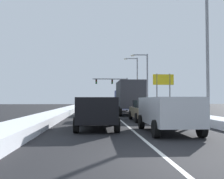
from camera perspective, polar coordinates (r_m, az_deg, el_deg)
ground_plane at (r=26.08m, az=0.52°, el=-5.63°), size 128.70×128.70×0.00m
lane_stripe_between_right_lane_and_center_lane at (r=31.01m, az=-0.15°, el=-5.08°), size 0.14×54.45×0.01m
snow_bank_right_shoulder at (r=31.77m, az=9.47°, el=-4.57°), size 1.62×54.45×0.47m
snow_bank_left_shoulder at (r=31.13m, az=-9.96°, el=-4.56°), size 1.87×54.45×0.52m
suv_silver_right_lane_nearest at (r=12.70m, az=12.00°, el=-4.62°), size 2.16×4.90×1.67m
sedan_tan_right_lane_second at (r=19.30m, az=7.34°, el=-4.56°), size 2.00×4.50×1.51m
box_truck_right_lane_third at (r=26.73m, az=3.66°, el=-1.47°), size 2.53×7.20×3.36m
sedan_white_right_lane_fourth at (r=33.93m, az=2.10°, el=-3.55°), size 2.00×4.50×1.51m
suv_red_right_lane_fifth at (r=40.11m, az=1.49°, el=-2.98°), size 2.16×4.90×1.67m
suv_black_center_lane_nearest at (r=14.05m, az=-3.39°, el=-4.43°), size 2.16×4.90×1.67m
sedan_charcoal_center_lane_second at (r=20.14m, az=-2.60°, el=-4.47°), size 2.00×4.50×1.51m
suv_green_center_lane_third at (r=27.16m, az=-2.87°, el=-3.35°), size 2.16×4.90×1.67m
sedan_maroon_center_lane_fourth at (r=33.10m, az=-3.33°, el=-3.58°), size 2.00×4.50×1.51m
sedan_gray_center_lane_fifth at (r=38.66m, az=-3.71°, el=-3.38°), size 2.00×4.50×1.51m
traffic_light_gantry at (r=55.91m, az=0.93°, el=0.81°), size 7.54×0.47×6.20m
street_lamp_right_near at (r=20.52m, az=19.23°, el=8.87°), size 2.66×0.36×9.26m
street_lamp_right_mid at (r=39.19m, az=7.20°, el=2.84°), size 2.66×0.36×8.36m
street_lamp_right_far at (r=48.98m, az=5.16°, el=2.45°), size 2.66×0.36×9.38m
roadside_sign_right at (r=40.51m, az=11.13°, el=1.32°), size 3.20×0.16×5.50m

